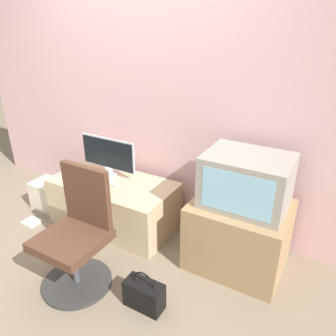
# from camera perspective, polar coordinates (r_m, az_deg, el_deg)

# --- Properties ---
(ground_plane) EXTENTS (12.00, 12.00, 0.00)m
(ground_plane) POSITION_cam_1_polar(r_m,az_deg,el_deg) (2.90, -18.95, -18.14)
(ground_plane) COLOR #7F705B
(wall_back) EXTENTS (4.40, 0.05, 2.60)m
(wall_back) POSITION_cam_1_polar(r_m,az_deg,el_deg) (3.20, -4.38, 13.71)
(wall_back) COLOR beige
(wall_back) RESTS_ON ground_plane
(desk) EXTENTS (1.21, 0.63, 0.47)m
(desk) POSITION_cam_1_polar(r_m,az_deg,el_deg) (3.32, -9.35, -5.96)
(desk) COLOR #CCB289
(desk) RESTS_ON ground_plane
(side_stand) EXTENTS (0.76, 0.62, 0.58)m
(side_stand) POSITION_cam_1_polar(r_m,az_deg,el_deg) (2.81, 12.13, -11.28)
(side_stand) COLOR #A37F56
(side_stand) RESTS_ON ground_plane
(main_monitor) EXTENTS (0.62, 0.17, 0.39)m
(main_monitor) POSITION_cam_1_polar(r_m,az_deg,el_deg) (3.27, -10.39, 2.10)
(main_monitor) COLOR silver
(main_monitor) RESTS_ON desk
(keyboard) EXTENTS (0.35, 0.12, 0.01)m
(keyboard) POSITION_cam_1_polar(r_m,az_deg,el_deg) (3.26, -12.49, -2.00)
(keyboard) COLOR silver
(keyboard) RESTS_ON desk
(mouse) EXTENTS (0.07, 0.04, 0.03)m
(mouse) POSITION_cam_1_polar(r_m,az_deg,el_deg) (3.11, -9.38, -2.91)
(mouse) COLOR silver
(mouse) RESTS_ON desk
(crt_tv) EXTENTS (0.64, 0.48, 0.41)m
(crt_tv) POSITION_cam_1_polar(r_m,az_deg,el_deg) (2.56, 13.50, -2.19)
(crt_tv) COLOR gray
(crt_tv) RESTS_ON side_stand
(office_chair) EXTENTS (0.54, 0.54, 0.94)m
(office_chair) POSITION_cam_1_polar(r_m,az_deg,el_deg) (2.62, -15.52, -11.77)
(office_chair) COLOR #333333
(office_chair) RESTS_ON ground_plane
(cardboard_box_lower) EXTENTS (0.32, 0.27, 0.31)m
(cardboard_box_lower) POSITION_cam_1_polar(r_m,az_deg,el_deg) (3.81, -20.04, -4.33)
(cardboard_box_lower) COLOR beige
(cardboard_box_lower) RESTS_ON ground_plane
(handbag) EXTENTS (0.29, 0.14, 0.31)m
(handbag) POSITION_cam_1_polar(r_m,az_deg,el_deg) (2.52, -4.18, -21.11)
(handbag) COLOR black
(handbag) RESTS_ON ground_plane
(book) EXTENTS (0.17, 0.15, 0.02)m
(book) POSITION_cam_1_polar(r_m,az_deg,el_deg) (3.66, -22.71, -8.69)
(book) COLOR beige
(book) RESTS_ON ground_plane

